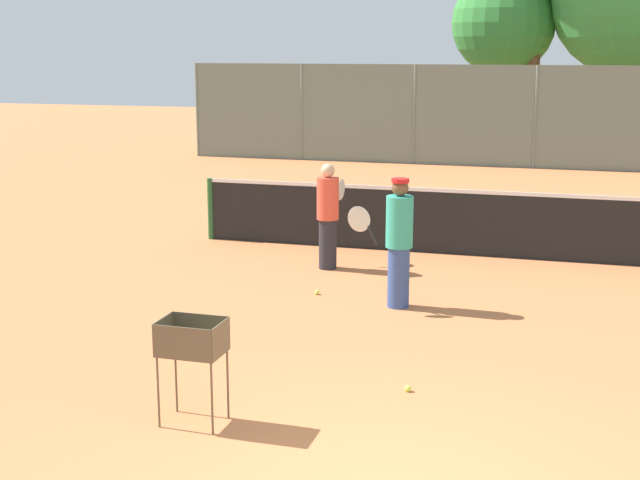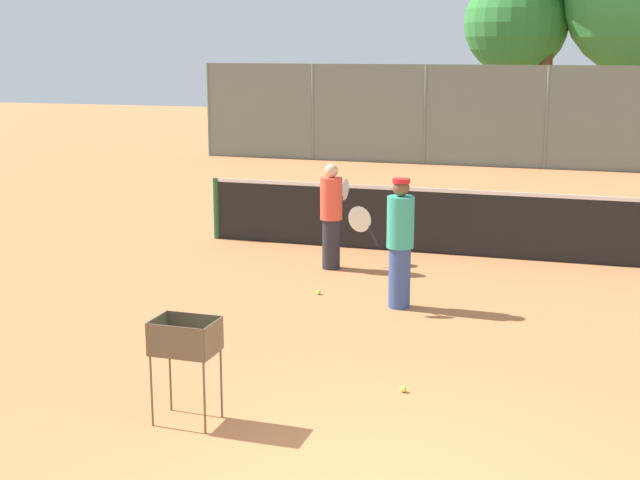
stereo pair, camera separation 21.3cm
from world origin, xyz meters
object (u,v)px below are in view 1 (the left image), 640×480
(player_red_cap, at_px, (328,215))
(parked_car, at_px, (358,130))
(tennis_net, at_px, (494,223))
(ball_cart, at_px, (192,346))
(player_white_outfit, at_px, (398,241))

(player_red_cap, relative_size, parked_car, 0.38)
(tennis_net, distance_m, ball_cart, 7.52)
(player_red_cap, distance_m, ball_cart, 5.83)
(player_red_cap, xyz_separation_m, ball_cart, (0.41, -5.81, -0.10))
(player_white_outfit, bearing_deg, tennis_net, -133.88)
(parked_car, bearing_deg, ball_cart, -79.88)
(ball_cart, bearing_deg, player_red_cap, 94.07)
(ball_cart, bearing_deg, tennis_net, 75.22)
(ball_cart, relative_size, parked_car, 0.23)
(player_white_outfit, bearing_deg, ball_cart, 48.27)
(tennis_net, relative_size, player_white_outfit, 5.87)
(player_white_outfit, height_order, ball_cart, player_white_outfit)
(tennis_net, distance_m, player_white_outfit, 3.31)
(tennis_net, xyz_separation_m, ball_cart, (-1.92, -7.27, 0.17))
(player_white_outfit, xyz_separation_m, parked_car, (-4.79, 17.09, -0.21))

